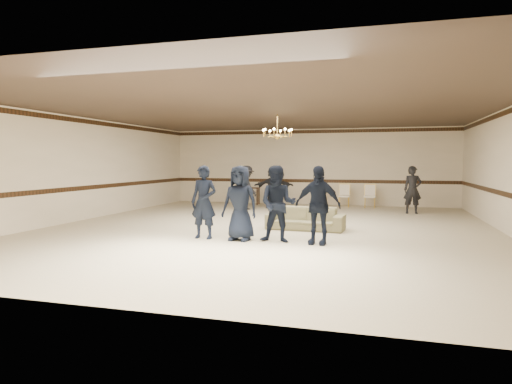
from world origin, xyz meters
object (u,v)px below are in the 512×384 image
boy_c (278,204)px  banquet_chair_right (370,196)px  chandelier (277,126)px  adult_left (246,188)px  boy_b (240,203)px  settee (305,218)px  console_table (249,196)px  boy_a (204,202)px  banquet_chair_mid (344,196)px  boy_d (318,205)px  banquet_chair_left (319,195)px  adult_mid (274,187)px  adult_right (413,190)px

boy_c → banquet_chair_right: boy_c is taller
chandelier → adult_left: bearing=120.8°
chandelier → boy_b: 3.62m
chandelier → banquet_chair_right: chandelier is taller
settee → banquet_chair_right: banquet_chair_right is taller
chandelier → console_table: (-2.46, 5.36, -2.51)m
boy_a → banquet_chair_mid: (2.62, 8.17, -0.41)m
boy_d → adult_left: size_ratio=1.04×
boy_b → console_table: 8.69m
banquet_chair_left → console_table: banquet_chair_left is taller
boy_d → adult_left: 7.29m
chandelier → boy_a: bearing=-109.8°
adult_mid → adult_right: same height
boy_a → adult_mid: 7.03m
boy_c → boy_d: same height
chandelier → adult_left: (-1.98, 3.32, -2.04)m
banquet_chair_left → adult_right: bearing=-25.2°
chandelier → adult_right: (4.02, 3.62, -2.04)m
banquet_chair_right → console_table: (-5.00, 0.20, -0.09)m
chandelier → boy_a: 3.78m
banquet_chair_right → boy_d: bearing=-92.5°
adult_left → banquet_chair_right: size_ratio=1.83×
banquet_chair_mid → adult_right: bearing=-29.8°
settee → banquet_chair_left: banquet_chair_left is taller
boy_a → boy_c: same height
adult_left → banquet_chair_right: adult_left is taller
adult_left → boy_b: bearing=142.1°
boy_d → adult_mid: bearing=118.9°
adult_mid → banquet_chair_mid: 2.88m
boy_d → adult_left: (-3.60, 6.33, -0.03)m
settee → banquet_chair_mid: size_ratio=2.26×
banquet_chair_left → console_table: size_ratio=1.06×
adult_left → adult_right: size_ratio=1.00×
boy_b → boy_c: (0.90, 0.00, 0.00)m
chandelier → boy_c: (0.72, -3.01, -2.00)m
boy_d → chandelier: bearing=126.1°
boy_c → settee: (0.30, 2.02, -0.57)m
console_table → boy_d: bearing=-65.0°
boy_a → adult_mid: boy_a is taller
boy_a → adult_left: (-0.90, 6.33, -0.03)m
adult_right → banquet_chair_left: (-3.48, 1.54, -0.38)m
chandelier → boy_a: (-1.08, -3.01, -2.00)m
boy_d → adult_right: bearing=78.0°
adult_mid → banquet_chair_left: adult_mid is taller
adult_mid → banquet_chair_left: (1.62, 1.14, -0.38)m
banquet_chair_left → console_table: bearing=174.8°
boy_b → chandelier: bearing=91.9°
boy_d → banquet_chair_mid: bearing=98.4°
boy_b → boy_c: bearing=5.3°
chandelier → settee: 2.94m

